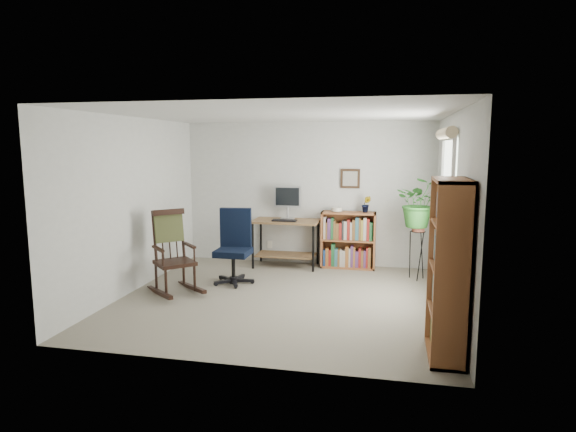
% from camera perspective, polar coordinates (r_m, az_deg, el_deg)
% --- Properties ---
extents(floor, '(4.20, 4.00, 0.00)m').
position_cam_1_polar(floor, '(6.47, -0.74, -9.75)').
color(floor, gray).
rests_on(floor, ground).
extents(ceiling, '(4.20, 4.00, 0.00)m').
position_cam_1_polar(ceiling, '(6.17, -0.78, 11.97)').
color(ceiling, silver).
rests_on(ceiling, ground).
extents(wall_back, '(4.20, 0.00, 2.40)m').
position_cam_1_polar(wall_back, '(8.16, 2.32, 2.63)').
color(wall_back, silver).
rests_on(wall_back, ground).
extents(wall_front, '(4.20, 0.00, 2.40)m').
position_cam_1_polar(wall_front, '(4.30, -6.60, -2.55)').
color(wall_front, silver).
rests_on(wall_front, ground).
extents(wall_left, '(0.00, 4.00, 2.40)m').
position_cam_1_polar(wall_left, '(6.97, -17.86, 1.27)').
color(wall_left, silver).
rests_on(wall_left, ground).
extents(wall_right, '(0.00, 4.00, 2.40)m').
position_cam_1_polar(wall_right, '(6.10, 18.85, 0.28)').
color(wall_right, silver).
rests_on(wall_right, ground).
extents(window, '(0.12, 1.20, 1.50)m').
position_cam_1_polar(window, '(6.37, 18.26, 2.44)').
color(window, silver).
rests_on(window, wall_right).
extents(desk, '(1.09, 0.60, 0.79)m').
position_cam_1_polar(desk, '(8.04, -0.25, -3.26)').
color(desk, brown).
rests_on(desk, floor).
extents(monitor, '(0.46, 0.16, 0.56)m').
position_cam_1_polar(monitor, '(8.07, -0.04, 1.62)').
color(monitor, '#ADADB1').
rests_on(monitor, desk).
extents(keyboard, '(0.40, 0.15, 0.02)m').
position_cam_1_polar(keyboard, '(7.86, -0.44, -0.53)').
color(keyboard, black).
rests_on(keyboard, desk).
extents(office_chair, '(0.67, 0.67, 1.11)m').
position_cam_1_polar(office_chair, '(7.07, -6.53, -3.59)').
color(office_chair, black).
rests_on(office_chair, floor).
extents(rocking_chair, '(1.13, 1.13, 1.16)m').
position_cam_1_polar(rocking_chair, '(6.75, -13.30, -4.11)').
color(rocking_chair, black).
rests_on(rocking_chair, floor).
extents(low_bookshelf, '(0.89, 0.30, 0.94)m').
position_cam_1_polar(low_bookshelf, '(8.00, 7.15, -2.84)').
color(low_bookshelf, '#985832').
rests_on(low_bookshelf, floor).
extents(tall_bookshelf, '(0.32, 0.75, 1.71)m').
position_cam_1_polar(tall_bookshelf, '(4.80, 18.48, -6.01)').
color(tall_bookshelf, '#985832').
rests_on(tall_bookshelf, floor).
extents(plant_stand, '(0.30, 0.30, 0.86)m').
position_cam_1_polar(plant_stand, '(7.53, 15.10, -4.06)').
color(plant_stand, black).
rests_on(plant_stand, floor).
extents(spider_plant, '(1.69, 1.88, 1.46)m').
position_cam_1_polar(spider_plant, '(7.37, 15.42, 4.32)').
color(spider_plant, '#2D6F27').
rests_on(spider_plant, plant_stand).
extents(potted_plant_small, '(0.13, 0.24, 0.11)m').
position_cam_1_polar(potted_plant_small, '(7.91, 9.25, 0.81)').
color(potted_plant_small, '#2D6F27').
rests_on(potted_plant_small, low_bookshelf).
extents(framed_picture, '(0.32, 0.04, 0.32)m').
position_cam_1_polar(framed_picture, '(8.02, 7.37, 4.41)').
color(framed_picture, black).
rests_on(framed_picture, wall_back).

